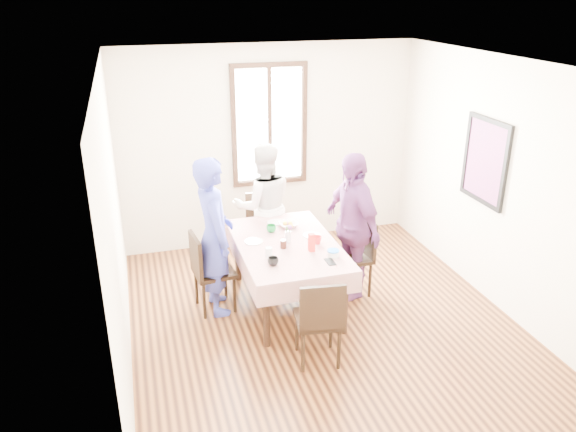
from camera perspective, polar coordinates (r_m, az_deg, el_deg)
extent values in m
plane|color=black|center=(6.12, 3.59, -10.76)|extent=(4.50, 4.50, 0.00)
plane|color=beige|center=(7.55, -1.92, 7.07)|extent=(4.00, 0.00, 4.00)
plane|color=beige|center=(6.44, 20.94, 2.83)|extent=(0.00, 4.50, 4.50)
cube|color=black|center=(7.45, -1.91, 9.26)|extent=(1.02, 0.06, 1.62)
cube|color=white|center=(7.46, -1.93, 9.27)|extent=(0.90, 0.02, 1.50)
cube|color=red|center=(6.59, 19.53, 5.31)|extent=(0.04, 0.76, 0.96)
cube|color=black|center=(6.24, -0.13, -5.99)|extent=(0.94, 1.54, 0.75)
cube|color=#580006|center=(6.07, -0.13, -2.83)|extent=(1.06, 1.66, 0.01)
cube|color=black|center=(6.19, -7.56, -5.65)|extent=(0.47, 0.47, 0.91)
cube|color=black|center=(6.48, 6.47, -4.22)|extent=(0.44, 0.44, 0.91)
cube|color=black|center=(7.13, -2.49, -1.52)|extent=(0.47, 0.47, 0.91)
cube|color=black|center=(5.33, 3.09, -10.44)|extent=(0.47, 0.47, 0.91)
imported|color=#333997|center=(6.00, -7.56, -2.06)|extent=(0.46, 0.67, 1.75)
imported|color=white|center=(6.98, -2.50, 1.04)|extent=(0.80, 0.63, 1.61)
imported|color=#633066|center=(6.31, 6.45, -1.00)|extent=(0.58, 1.06, 1.71)
imported|color=black|center=(5.58, -1.53, -4.67)|extent=(0.13, 0.13, 0.09)
imported|color=red|center=(6.04, 3.04, -2.47)|extent=(0.11, 0.11, 0.09)
imported|color=#0C7226|center=(6.32, -1.73, -1.29)|extent=(0.13, 0.13, 0.09)
imported|color=white|center=(6.46, 0.03, -0.91)|extent=(0.23, 0.23, 0.05)
cube|color=red|center=(5.86, 2.43, -2.71)|extent=(0.06, 0.06, 0.20)
cylinder|color=white|center=(5.78, 4.64, -3.87)|extent=(0.12, 0.12, 0.06)
cylinder|color=black|center=(5.94, -0.47, -2.88)|extent=(0.07, 0.07, 0.09)
cylinder|color=silver|center=(5.74, -1.96, -3.73)|extent=(0.08, 0.08, 0.11)
cube|color=black|center=(5.67, 4.33, -4.68)|extent=(0.08, 0.16, 0.01)
cylinder|color=silver|center=(6.07, -0.01, -2.12)|extent=(0.06, 0.06, 0.13)
cylinder|color=white|center=(6.10, -3.51, -2.61)|extent=(0.20, 0.20, 0.01)
cylinder|color=white|center=(6.24, 2.48, -2.00)|extent=(0.20, 0.20, 0.01)
cylinder|color=white|center=(6.58, -1.29, -0.64)|extent=(0.20, 0.20, 0.01)
cylinder|color=blue|center=(5.77, 4.65, -3.54)|extent=(0.12, 0.12, 0.01)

